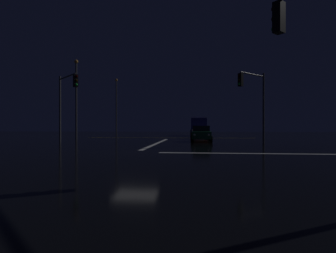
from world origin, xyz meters
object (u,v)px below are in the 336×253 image
at_px(sedan_silver, 198,131).
at_px(sedan_red, 201,132).
at_px(traffic_signal_nw, 66,95).
at_px(streetlamp_left_near, 76,94).
at_px(box_truck, 199,125).
at_px(traffic_signal_ne, 254,94).
at_px(sedan_green, 201,133).
at_px(streetlamp_left_far, 116,103).

bearing_deg(sedan_silver, sedan_red, -87.65).
relative_size(traffic_signal_nw, streetlamp_left_near, 0.69).
height_order(box_truck, traffic_signal_ne, traffic_signal_ne).
relative_size(sedan_silver, traffic_signal_ne, 0.70).
relative_size(sedan_green, streetlamp_left_near, 0.48).
bearing_deg(streetlamp_left_far, box_truck, 2.67).
bearing_deg(streetlamp_left_far, sedan_silver, -25.28).
height_order(sedan_green, sedan_red, same).
relative_size(sedan_green, sedan_silver, 1.00).
bearing_deg(streetlamp_left_near, sedan_red, 15.42).
height_order(sedan_green, traffic_signal_ne, traffic_signal_ne).
bearing_deg(box_truck, sedan_red, -89.47).
bearing_deg(box_truck, traffic_signal_ne, -78.83).
relative_size(traffic_signal_ne, streetlamp_left_far, 0.65).
height_order(traffic_signal_nw, streetlamp_left_far, streetlamp_left_far).
distance_m(traffic_signal_ne, traffic_signal_nw, 16.55).
xyz_separation_m(sedan_green, sedan_silver, (-0.23, 11.99, 0.00)).
bearing_deg(streetlamp_left_near, sedan_green, -10.14).
bearing_deg(streetlamp_left_near, traffic_signal_ne, -18.59).
distance_m(streetlamp_left_far, streetlamp_left_near, 16.00).
relative_size(box_truck, traffic_signal_nw, 1.32).
bearing_deg(box_truck, streetlamp_left_far, -177.33).
bearing_deg(traffic_signal_ne, sedan_silver, 106.43).
relative_size(sedan_green, sedan_red, 1.00).
height_order(streetlamp_left_far, streetlamp_left_near, streetlamp_left_far).
bearing_deg(streetlamp_left_far, streetlamp_left_near, -90.00).
height_order(sedan_green, traffic_signal_nw, traffic_signal_nw).
bearing_deg(sedan_green, box_truck, 90.35).
height_order(sedan_silver, traffic_signal_nw, traffic_signal_nw).
bearing_deg(traffic_signal_ne, traffic_signal_nw, -179.37).
relative_size(sedan_red, traffic_signal_ne, 0.70).
bearing_deg(sedan_green, sedan_silver, 91.09).
relative_size(sedan_red, streetlamp_left_near, 0.48).
xyz_separation_m(box_truck, traffic_signal_ne, (4.51, -22.85, 2.52)).
distance_m(box_truck, streetlamp_left_near, 21.98).
xyz_separation_m(sedan_green, streetlamp_left_near, (-14.04, 2.51, 4.42)).
bearing_deg(box_truck, traffic_signal_nw, -117.59).
xyz_separation_m(traffic_signal_nw, streetlamp_left_near, (-1.88, 6.38, 0.91)).
height_order(box_truck, traffic_signal_nw, traffic_signal_nw).
bearing_deg(traffic_signal_nw, sedan_red, 40.16).
height_order(traffic_signal_nw, streetlamp_left_near, streetlamp_left_near).
distance_m(sedan_silver, streetlamp_left_far, 15.97).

